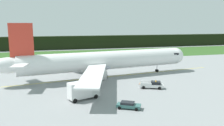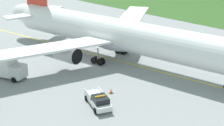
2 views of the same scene
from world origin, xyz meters
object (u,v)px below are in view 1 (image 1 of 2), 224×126
ops_pickup_truck (152,85)px  airliner (103,61)px  staff_car (128,105)px  catering_truck (82,90)px  apron_cone (140,83)px

ops_pickup_truck → airliner: bearing=122.2°
airliner → staff_car: size_ratio=12.28×
catering_truck → ops_pickup_truck: bearing=11.4°
airliner → apron_cone: 13.81m
airliner → apron_cone: (7.61, -10.58, -4.56)m
catering_truck → apron_cone: (16.21, 7.63, -1.62)m
airliner → staff_car: 26.08m
catering_truck → staff_car: 10.76m
ops_pickup_truck → staff_car: size_ratio=1.26×
staff_car → apron_cone: bearing=60.4°
catering_truck → apron_cone: catering_truck is taller
ops_pickup_truck → staff_car: (-10.19, -11.11, -0.20)m
airliner → catering_truck: (-8.59, -18.21, -2.95)m
catering_truck → apron_cone: 17.98m
apron_cone → ops_pickup_truck: bearing=-68.4°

